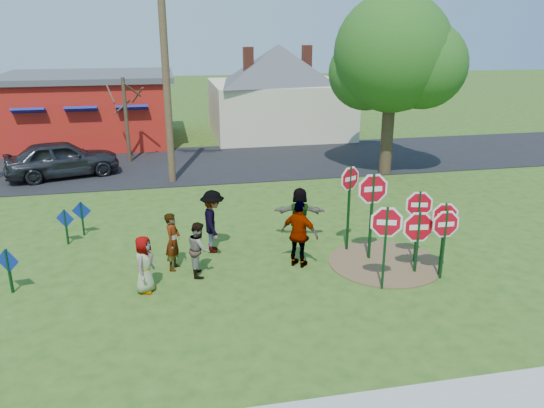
# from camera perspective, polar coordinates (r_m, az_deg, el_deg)

# --- Properties ---
(ground) EXTENTS (120.00, 120.00, 0.00)m
(ground) POSITION_cam_1_polar(r_m,az_deg,el_deg) (15.41, -5.18, -6.21)
(ground) COLOR #2A4F16
(ground) RESTS_ON ground
(road) EXTENTS (120.00, 7.50, 0.04)m
(road) POSITION_cam_1_polar(r_m,az_deg,el_deg) (26.26, -8.09, 4.29)
(road) COLOR black
(road) RESTS_ON ground
(dirt_patch) EXTENTS (3.20, 3.20, 0.03)m
(dirt_patch) POSITION_cam_1_polar(r_m,az_deg,el_deg) (15.61, 12.00, -6.17)
(dirt_patch) COLOR brown
(dirt_patch) RESTS_ON ground
(red_building) EXTENTS (9.40, 7.69, 3.90)m
(red_building) POSITION_cam_1_polar(r_m,az_deg,el_deg) (32.48, -18.91, 9.74)
(red_building) COLOR #A72210
(red_building) RESTS_ON ground
(cream_house) EXTENTS (9.40, 9.40, 6.50)m
(cream_house) POSITION_cam_1_polar(r_m,az_deg,el_deg) (32.85, 0.72, 12.51)
(cream_house) COLOR beige
(cream_house) RESTS_ON ground
(stop_sign_a) EXTENTS (1.06, 0.34, 2.38)m
(stop_sign_a) POSITION_cam_1_polar(r_m,az_deg,el_deg) (13.52, 12.17, -2.71)
(stop_sign_a) COLOR #103A19
(stop_sign_a) RESTS_ON ground
(stop_sign_b) EXTENTS (0.88, 0.45, 2.74)m
(stop_sign_b) POSITION_cam_1_polar(r_m,az_deg,el_deg) (15.59, 8.35, 1.81)
(stop_sign_b) COLOR #103A19
(stop_sign_b) RESTS_ON ground
(stop_sign_c) EXTENTS (0.92, 0.23, 2.20)m
(stop_sign_c) POSITION_cam_1_polar(r_m,az_deg,el_deg) (14.69, 18.04, -1.92)
(stop_sign_c) COLOR #103A19
(stop_sign_c) RESTS_ON ground
(stop_sign_d) EXTENTS (1.02, 0.24, 2.26)m
(stop_sign_d) POSITION_cam_1_polar(r_m,az_deg,el_deg) (15.30, 15.50, -0.60)
(stop_sign_d) COLOR #103A19
(stop_sign_d) RESTS_ON ground
(stop_sign_e) EXTENTS (1.17, 0.18, 1.92)m
(stop_sign_e) POSITION_cam_1_polar(r_m,az_deg,el_deg) (14.78, 15.46, -2.76)
(stop_sign_e) COLOR #103A19
(stop_sign_e) RESTS_ON ground
(stop_sign_f) EXTENTS (1.01, 0.07, 2.06)m
(stop_sign_f) POSITION_cam_1_polar(r_m,az_deg,el_deg) (14.56, 18.14, -2.52)
(stop_sign_f) COLOR #103A19
(stop_sign_f) RESTS_ON ground
(stop_sign_g) EXTENTS (1.19, 0.08, 2.73)m
(stop_sign_g) POSITION_cam_1_polar(r_m,az_deg,el_deg) (15.13, 10.75, 0.73)
(stop_sign_g) COLOR #103A19
(stop_sign_g) RESTS_ON ground
(blue_diamond_b) EXTENTS (0.60, 0.29, 1.22)m
(blue_diamond_b) POSITION_cam_1_polar(r_m,az_deg,el_deg) (14.90, -26.49, -5.97)
(blue_diamond_b) COLOR #103A19
(blue_diamond_b) RESTS_ON ground
(blue_diamond_c) EXTENTS (0.57, 0.24, 1.15)m
(blue_diamond_c) POSITION_cam_1_polar(r_m,az_deg,el_deg) (17.45, -21.31, -1.90)
(blue_diamond_c) COLOR #103A19
(blue_diamond_c) RESTS_ON ground
(blue_diamond_d) EXTENTS (0.62, 0.14, 1.15)m
(blue_diamond_d) POSITION_cam_1_polar(r_m,az_deg,el_deg) (18.03, -19.77, -1.09)
(blue_diamond_d) COLOR #103A19
(blue_diamond_d) RESTS_ON ground
(person_a) EXTENTS (0.71, 0.86, 1.50)m
(person_a) POSITION_cam_1_polar(r_m,az_deg,el_deg) (13.81, -13.57, -6.33)
(person_a) COLOR #465392
(person_a) RESTS_ON ground
(person_b) EXTENTS (0.58, 0.70, 1.64)m
(person_b) POSITION_cam_1_polar(r_m,az_deg,el_deg) (14.87, -10.61, -3.97)
(person_b) COLOR #23716A
(person_b) RESTS_ON ground
(person_c) EXTENTS (0.58, 0.74, 1.51)m
(person_c) POSITION_cam_1_polar(r_m,az_deg,el_deg) (14.46, -7.85, -4.79)
(person_c) COLOR brown
(person_c) RESTS_ON ground
(person_d) EXTENTS (0.73, 1.24, 1.90)m
(person_d) POSITION_cam_1_polar(r_m,az_deg,el_deg) (15.80, -6.38, -1.88)
(person_d) COLOR #333337
(person_d) RESTS_ON ground
(person_e) EXTENTS (1.16, 1.08, 1.92)m
(person_e) POSITION_cam_1_polar(r_m,az_deg,el_deg) (14.75, 2.97, -3.27)
(person_e) COLOR #3F2854
(person_e) RESTS_ON ground
(person_f) EXTENTS (1.66, 0.88, 1.71)m
(person_f) POSITION_cam_1_polar(r_m,az_deg,el_deg) (16.61, 2.98, -1.08)
(person_f) COLOR #245A2F
(person_f) RESTS_ON ground
(suv) EXTENTS (5.14, 3.17, 1.63)m
(suv) POSITION_cam_1_polar(r_m,az_deg,el_deg) (25.32, -21.62, 4.57)
(suv) COLOR #303035
(suv) RESTS_ON road
(utility_pole) EXTENTS (2.39, 0.65, 9.91)m
(utility_pole) POSITION_cam_1_polar(r_m,az_deg,el_deg) (22.58, -11.45, 15.16)
(utility_pole) COLOR #4C3823
(utility_pole) RESTS_ON ground
(leafy_tree) EXTENTS (5.53, 5.04, 7.86)m
(leafy_tree) POSITION_cam_1_polar(r_m,az_deg,el_deg) (24.14, 13.11, 14.88)
(leafy_tree) COLOR #382819
(leafy_tree) RESTS_ON ground
(bare_tree_east) EXTENTS (1.80, 1.80, 4.13)m
(bare_tree_east) POSITION_cam_1_polar(r_m,az_deg,el_deg) (26.83, -15.50, 9.89)
(bare_tree_east) COLOR #382819
(bare_tree_east) RESTS_ON ground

